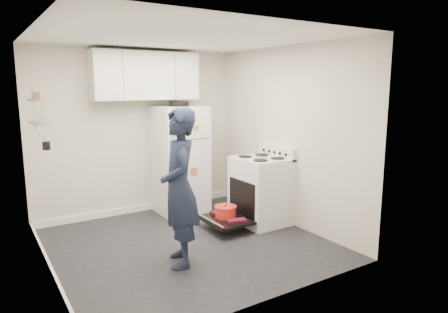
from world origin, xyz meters
TOP-DOWN VIEW (x-y plane):
  - room at (-0.03, 0.03)m, footprint 3.21×3.21m
  - electric_range at (1.26, 0.15)m, footprint 0.66×0.76m
  - open_oven_door at (0.69, 0.18)m, footprint 0.55×0.70m
  - refrigerator at (0.54, 1.25)m, footprint 0.72×0.74m
  - upper_cabinets at (0.10, 1.43)m, footprint 1.60×0.33m
  - wall_shelf_rack at (-1.52, 0.49)m, footprint 0.14×0.60m
  - person at (-0.31, -0.46)m, footprint 0.58×0.72m

SIDE VIEW (x-z plane):
  - open_oven_door at x=0.69m, z-range 0.08..0.31m
  - electric_range at x=1.26m, z-range -0.08..1.02m
  - refrigerator at x=0.54m, z-range -0.03..1.69m
  - person at x=-0.31m, z-range 0.00..1.73m
  - room at x=-0.03m, z-range -0.05..2.46m
  - wall_shelf_rack at x=-1.52m, z-range 1.37..1.98m
  - upper_cabinets at x=0.10m, z-range 1.75..2.45m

